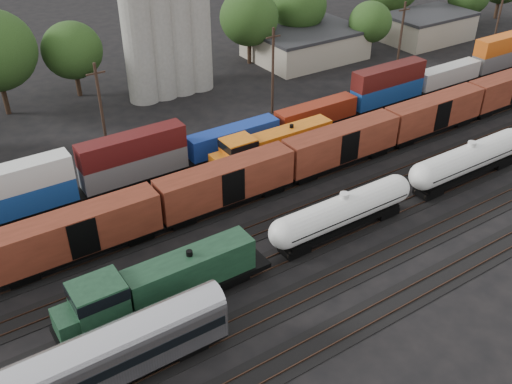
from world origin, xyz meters
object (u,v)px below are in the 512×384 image
grain_silo (165,19)px  tank_car_a (343,211)px  passenger_coach (70,372)px  green_locomotive (155,287)px  orange_locomotive (270,146)px

grain_silo → tank_car_a: bearing=-92.6°
passenger_coach → green_locomotive: bearing=30.8°
green_locomotive → grain_silo: grain_silo is taller
green_locomotive → orange_locomotive: 26.29m
tank_car_a → orange_locomotive: size_ratio=0.96×
orange_locomotive → grain_silo: 27.43m
tank_car_a → orange_locomotive: (1.95, 15.00, -0.12)m
green_locomotive → passenger_coach: size_ratio=0.81×
green_locomotive → grain_silo: (21.52, 41.00, 8.49)m
passenger_coach → grain_silo: bearing=57.0°
green_locomotive → grain_silo: size_ratio=0.64×
passenger_coach → orange_locomotive: 36.05m
green_locomotive → tank_car_a: bearing=0.0°
green_locomotive → grain_silo: 47.07m
tank_car_a → orange_locomotive: bearing=82.6°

